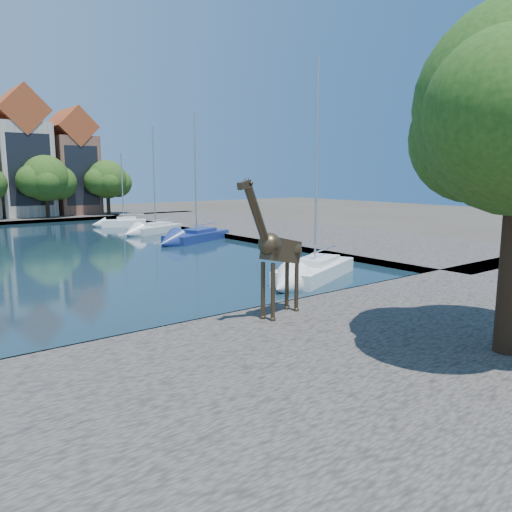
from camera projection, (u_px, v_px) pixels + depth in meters
The scene contains 13 objects.
ground at pixel (158, 340), 18.21m from camera, with size 160.00×160.00×0.00m, color #38332B.
water_basin at pixel (10, 255), 36.95m from camera, with size 38.00×50.00×0.08m, color black.
near_quay at pixel (283, 402), 12.71m from camera, with size 50.00×14.00×0.50m, color #555049.
right_quay at pixel (271, 230), 51.99m from camera, with size 14.00×52.00×0.50m, color #555049.
townhouse_east_mid at pixel (21, 158), 65.74m from camera, with size 6.43×9.18×16.65m.
townhouse_east_end at pixel (71, 166), 69.82m from camera, with size 5.44×9.18×14.43m.
far_tree_east at pixel (47, 180), 62.88m from camera, with size 7.54×5.80×7.84m.
far_tree_far_east at pixel (108, 181), 67.73m from camera, with size 6.76×5.20×7.36m.
giraffe_statue at pixel (277, 250), 19.09m from camera, with size 3.66×1.38×5.30m.
sailboat_right_a at pixel (315, 267), 28.57m from camera, with size 7.05×4.72×12.19m.
sailboat_right_b at pixel (197, 234), 44.50m from camera, with size 7.28×4.90×11.19m.
sailboat_right_c at pixel (156, 227), 50.81m from camera, with size 6.49×4.39×10.61m.
sailboat_right_d at pixel (124, 221), 56.70m from camera, with size 5.12×3.40×8.22m.
Camera 1 is at (-7.83, -16.02, 6.00)m, focal length 35.00 mm.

